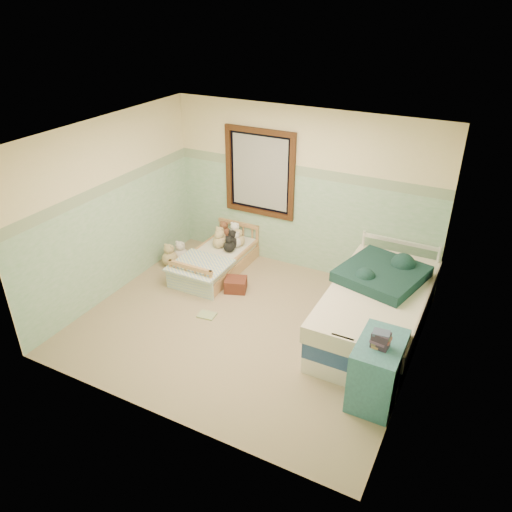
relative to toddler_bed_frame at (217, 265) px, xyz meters
The scene contains 33 objects.
floor 1.51m from the toddler_bed_frame, 44.10° to the right, with size 4.20×3.60×0.02m, color gray.
ceiling 2.85m from the toddler_bed_frame, 44.10° to the right, with size 4.20×3.60×0.02m, color silver.
wall_back 1.75m from the toddler_bed_frame, 34.70° to the left, with size 4.20×0.04×2.50m, color beige.
wall_front 3.26m from the toddler_bed_frame, 69.19° to the right, with size 4.20×0.04×2.50m, color beige.
wall_left 1.86m from the toddler_bed_frame, 134.08° to the right, with size 0.04×3.60×2.50m, color beige.
wall_right 3.55m from the toddler_bed_frame, 18.25° to the right, with size 0.04×3.60×2.50m, color beige.
wainscot_mint 1.46m from the toddler_bed_frame, 34.16° to the left, with size 4.20×0.01×1.50m, color #77AD7F.
border_strip 1.98m from the toddler_bed_frame, 34.16° to the left, with size 4.20×0.01×0.15m, color #547F5A.
window_frame 1.58m from the toddler_bed_frame, 61.63° to the left, with size 1.16×0.06×1.36m, color black.
window_blinds 1.58m from the toddler_bed_frame, 61.97° to the left, with size 0.92×0.01×1.12m, color #B2B2AF.
toddler_bed_frame is the anchor object (origin of this frame).
toddler_mattress 0.16m from the toddler_bed_frame, ahead, with size 0.68×1.43×0.12m, color silver.
patchwork_quilt 0.52m from the toddler_bed_frame, 90.00° to the right, with size 0.81×0.75×0.03m, color #789DD7.
plush_bed_brown 0.61m from the toddler_bed_frame, 106.70° to the left, with size 0.20×0.20×0.20m, color brown.
plush_bed_white 0.60m from the toddler_bed_frame, 84.29° to the left, with size 0.22×0.22×0.22m, color white.
plush_bed_tan 0.44m from the toddler_bed_frame, 109.65° to the left, with size 0.21×0.21×0.21m, color tan.
plush_bed_dark 0.44m from the toddler_bed_frame, 65.10° to the left, with size 0.20×0.20×0.20m, color black.
plush_floor_cream 0.66m from the toddler_bed_frame, behind, with size 0.25×0.25×0.25m, color silver.
plush_floor_tan 0.78m from the toddler_bed_frame, 164.31° to the right, with size 0.26×0.26×0.26m, color tan.
twin_bed_frame 2.68m from the toddler_bed_frame, 10.23° to the right, with size 1.10×2.20×0.22m, color white.
twin_boxspring 2.69m from the toddler_bed_frame, 10.23° to the right, with size 1.10×2.20×0.22m, color navy.
twin_mattress 2.71m from the toddler_bed_frame, 10.23° to the right, with size 1.14×2.24×0.22m, color #F0E7C8.
teal_blanket 2.67m from the toddler_bed_frame, ahead, with size 0.93×0.99×0.14m, color #163A3A.
dresser 3.34m from the toddler_bed_frame, 27.99° to the right, with size 0.46×0.74×0.74m, color #345F72.
book_stack 3.44m from the toddler_bed_frame, 29.01° to the right, with size 0.17×0.13×0.17m, color #3F1E22.
red_pillow 0.66m from the toddler_bed_frame, 34.19° to the right, with size 0.31×0.27×0.19m, color #9F4128.
floor_book 1.24m from the toddler_bed_frame, 65.25° to the right, with size 0.23×0.18×0.02m, color gold.
extra_plush_0 0.37m from the toddler_bed_frame, 39.87° to the left, with size 0.18×0.18×0.18m, color black.
extra_plush_1 0.37m from the toddler_bed_frame, 101.98° to the left, with size 0.20×0.20×0.20m, color tan.
extra_plush_2 0.53m from the toddler_bed_frame, 63.39° to the left, with size 0.19×0.19×0.19m, color tan.
extra_plush_3 0.47m from the toddler_bed_frame, 109.20° to the left, with size 0.16×0.16×0.16m, color brown.
extra_plush_4 0.36m from the toddler_bed_frame, 109.68° to the left, with size 0.18×0.18×0.18m, color tan.
extra_plush_5 0.47m from the toddler_bed_frame, 62.01° to the left, with size 0.18×0.18×0.18m, color silver.
Camera 1 is at (2.56, -4.66, 3.92)m, focal length 34.67 mm.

